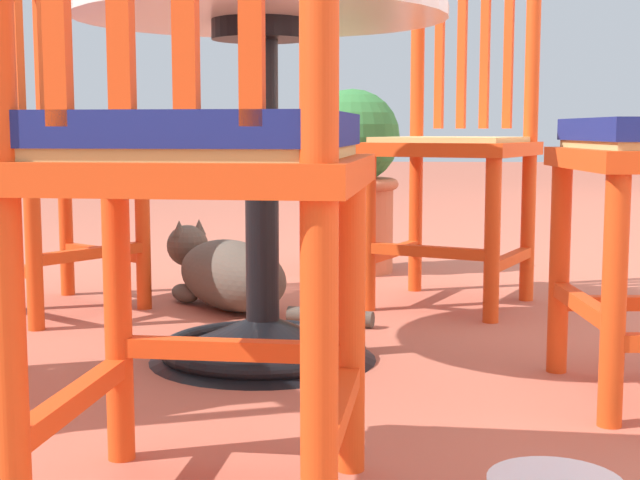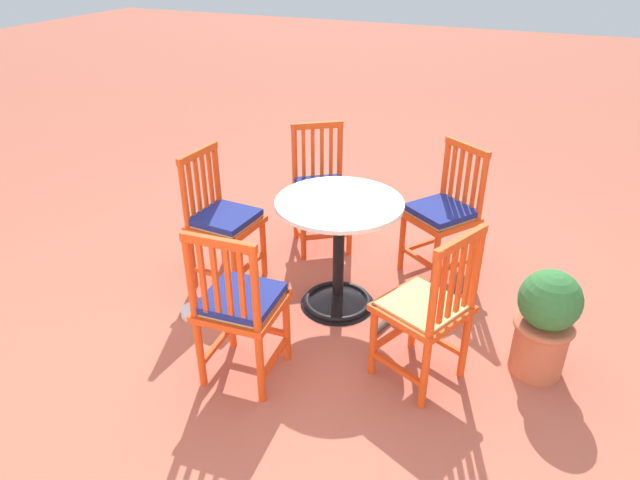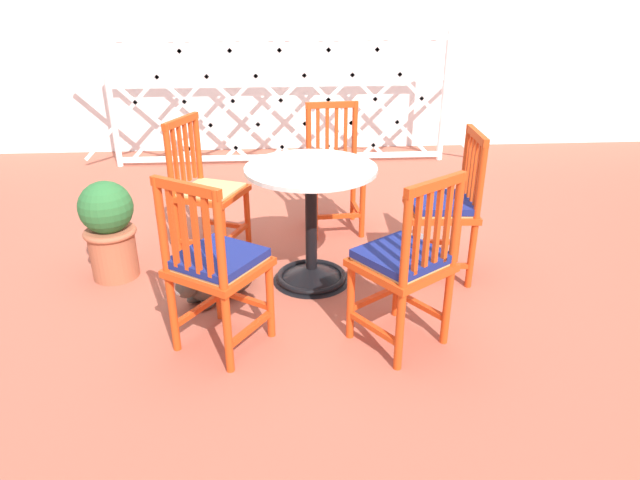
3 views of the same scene
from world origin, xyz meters
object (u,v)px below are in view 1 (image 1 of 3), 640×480
orange_chair_by_planter (194,161)px  terracotta_planter (352,176)px  tabby_cat (225,274)px  cafe_table (262,226)px  orange_chair_near_fence (455,148)px  orange_chair_tucked_in (43,144)px

orange_chair_by_planter → terracotta_planter: bearing=176.7°
orange_chair_by_planter → tabby_cat: size_ratio=1.50×
tabby_cat → terracotta_planter: size_ratio=0.98×
cafe_table → orange_chair_near_fence: 0.81m
cafe_table → orange_chair_by_planter: bearing=1.9°
orange_chair_near_fence → tabby_cat: size_ratio=1.50×
orange_chair_tucked_in → terracotta_planter: (-0.73, 0.79, -0.12)m
cafe_table → orange_chair_tucked_in: 0.83m
orange_chair_tucked_in → cafe_table: bearing=52.8°
orange_chair_near_fence → orange_chair_by_planter: bearing=-16.0°
orange_chair_tucked_in → orange_chair_by_planter: 1.46m
cafe_table → tabby_cat: bearing=-162.2°
orange_chair_by_planter → tabby_cat: 1.41m
cafe_table → orange_chair_tucked_in: bearing=-127.2°
orange_chair_tucked_in → tabby_cat: 0.59m
orange_chair_tucked_in → orange_chair_by_planter: size_ratio=1.00×
orange_chair_tucked_in → terracotta_planter: bearing=132.6°
cafe_table → orange_chair_near_fence: size_ratio=0.83×
orange_chair_tucked_in → tabby_cat: orange_chair_tucked_in is taller
orange_chair_near_fence → orange_chair_tucked_in: same height
terracotta_planter → tabby_cat: bearing=-25.5°
cafe_table → orange_chair_near_fence: bearing=145.9°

